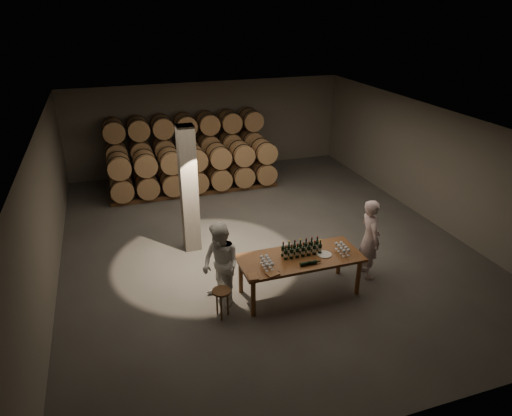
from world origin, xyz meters
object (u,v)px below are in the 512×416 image
object	(u,v)px
tasting_table	(300,261)
bottle_cluster	(302,250)
stool	(222,295)
notebook_near	(273,274)
person_man	(370,239)
person_woman	(221,265)
plate	(324,254)

from	to	relation	value
tasting_table	bottle_cluster	world-z (taller)	bottle_cluster
stool	tasting_table	bearing A→B (deg)	8.31
notebook_near	person_man	world-z (taller)	person_man
notebook_near	person_woman	world-z (taller)	person_woman
plate	person_woman	size ratio (longest dim) A/B	0.17
tasting_table	stool	world-z (taller)	tasting_table
person_man	person_woman	xyz separation A→B (m)	(-3.43, 0.03, -0.03)
plate	tasting_table	bearing A→B (deg)	170.97
bottle_cluster	plate	world-z (taller)	bottle_cluster
plate	notebook_near	size ratio (longest dim) A/B	1.33
tasting_table	person_woman	bearing A→B (deg)	172.89
bottle_cluster	person_woman	bearing A→B (deg)	175.70
stool	person_woman	bearing A→B (deg)	76.07
stool	person_woman	world-z (taller)	person_woman
tasting_table	notebook_near	xyz separation A→B (m)	(-0.78, -0.45, 0.12)
notebook_near	tasting_table	bearing A→B (deg)	14.96
tasting_table	person_woman	xyz separation A→B (m)	(-1.66, 0.21, 0.11)
bottle_cluster	person_man	distance (m)	1.71
stool	plate	bearing A→B (deg)	4.43
stool	person_man	xyz separation A→B (m)	(3.55, 0.44, 0.43)
plate	person_man	distance (m)	1.28
stool	bottle_cluster	bearing A→B (deg)	10.40
bottle_cluster	stool	world-z (taller)	bottle_cluster
person_woman	stool	bearing A→B (deg)	-36.61
bottle_cluster	plate	bearing A→B (deg)	-19.32
plate	stool	world-z (taller)	plate
tasting_table	plate	distance (m)	0.53
plate	notebook_near	world-z (taller)	notebook_near
tasting_table	bottle_cluster	size ratio (longest dim) A/B	3.01
bottle_cluster	tasting_table	bearing A→B (deg)	-127.73
person_man	person_woman	size ratio (longest dim) A/B	1.04
stool	person_woman	distance (m)	0.62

